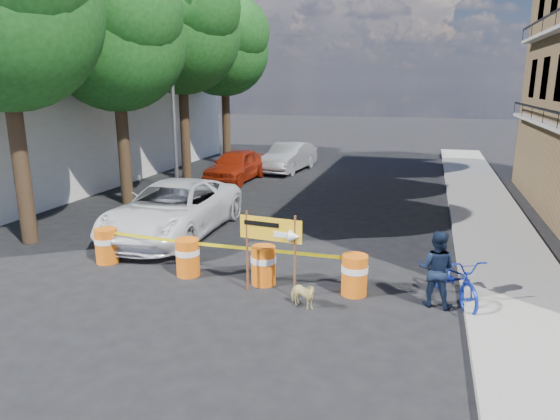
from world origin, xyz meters
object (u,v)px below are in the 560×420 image
Objects in this scene: detour_sign at (278,236)px; suv_white at (173,209)px; barrel_far_right at (355,274)px; bicycle at (456,255)px; dog at (302,295)px; sedan_silver at (289,157)px; barrel_far_left at (106,245)px; barrel_mid_right at (264,264)px; sedan_red at (236,165)px; pedestrian at (436,269)px; barrel_mid_left at (188,257)px.

suv_white is at bearing 147.60° from detour_sign.
bicycle is (2.06, 0.23, 0.56)m from barrel_far_right.
sedan_silver is (-4.62, 15.70, 0.45)m from dog.
barrel_far_left is 6.38m from barrel_far_right.
detour_sign is at bearing -44.95° from barrel_mid_right.
barrel_mid_right is at bearing -63.10° from sedan_red.
bicycle reaches higher than barrel_far_left.
barrel_far_right is at bearing -1.84° from barrel_far_left.
bicycle is 0.47× the size of sedan_red.
dog is (0.65, -0.47, -1.05)m from detour_sign.
barrel_far_right is at bearing 162.52° from bicycle.
bicycle is 14.52m from sedan_red.
bicycle is 0.36× the size of suv_white.
barrel_far_left and barrel_far_right have the same top height.
barrel_mid_right is 0.16× the size of suv_white.
barrel_far_left is 1.00× the size of barrel_mid_right.
pedestrian is at bearing -2.03° from barrel_far_left.
sedan_red is (-5.12, 11.41, 0.27)m from barrel_mid_right.
barrel_far_left is 2.75m from suv_white.
sedan_red is 3.70m from sedan_silver.
suv_white reaches higher than barrel_mid_left.
barrel_far_left is at bearing 177.46° from detour_sign.
barrel_mid_right is 1.33× the size of dog.
pedestrian is (3.75, -0.09, 0.33)m from barrel_mid_right.
barrel_far_left is 5.58m from dog.
dog is at bearing -12.15° from barrel_far_left.
barrel_mid_left is (2.40, -0.21, 0.00)m from barrel_far_left.
barrel_far_right is 0.56× the size of pedestrian.
barrel_far_left and barrel_mid_right have the same top height.
pedestrian is (5.65, -0.07, 0.33)m from barrel_mid_left.
barrel_mid_left is 1.00× the size of barrel_mid_right.
bicycle reaches higher than barrel_mid_right.
barrel_mid_left is 3.21m from dog.
detour_sign is at bearing 18.31° from pedestrian.
detour_sign is 2.70× the size of dog.
detour_sign reaches higher than dog.
barrel_far_left is 0.44× the size of bicycle.
barrel_mid_left is 0.16× the size of suv_white.
bicycle is at bearing -47.66° from sedan_red.
barrel_far_left is at bearing 9.01° from pedestrian.
detour_sign reaches higher than barrel_far_left.
bicycle reaches higher than dog.
sedan_silver reaches higher than barrel_far_right.
suv_white is at bearing 153.83° from barrel_far_right.
barrel_mid_right is at bearing -38.69° from suv_white.
sedan_silver is at bearing 86.72° from barrel_far_left.
barrel_far_left is 1.00× the size of barrel_far_right.
sedan_silver is (0.35, 11.83, -0.06)m from suv_white.
barrel_far_left is at bearing 100.99° from dog.
dog is at bearing -133.77° from barrel_far_right.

